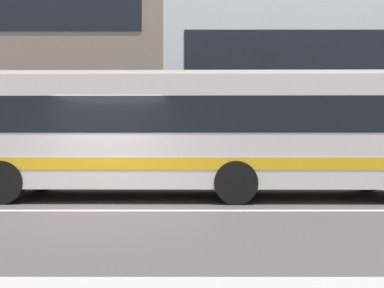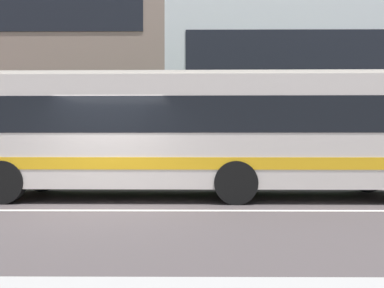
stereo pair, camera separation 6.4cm
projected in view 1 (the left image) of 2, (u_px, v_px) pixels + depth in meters
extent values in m
plane|color=#463E3F|center=(100.00, 211.00, 8.42)|extent=(160.00, 160.00, 0.00)
cube|color=silver|center=(100.00, 210.00, 8.42)|extent=(60.00, 0.16, 0.01)
cube|color=#2A6028|center=(214.00, 168.00, 13.81)|extent=(18.76, 1.10, 1.07)
cube|color=silver|center=(383.00, 82.00, 21.66)|extent=(22.83, 8.23, 9.24)
cube|color=silver|center=(204.00, 133.00, 10.48)|extent=(11.33, 2.69, 2.63)
cube|color=black|center=(204.00, 118.00, 10.47)|extent=(10.65, 2.70, 0.84)
cube|color=gold|center=(204.00, 161.00, 10.48)|extent=(11.10, 2.71, 0.28)
cube|color=beige|center=(204.00, 80.00, 10.47)|extent=(10.87, 2.27, 0.12)
cylinder|color=black|center=(3.00, 182.00, 9.34)|extent=(1.00, 0.29, 1.00)
cylinder|color=black|center=(43.00, 174.00, 11.72)|extent=(1.00, 0.29, 1.00)
cylinder|color=black|center=(236.00, 182.00, 9.28)|extent=(1.00, 0.29, 1.00)
cylinder|color=black|center=(228.00, 174.00, 11.67)|extent=(1.00, 0.29, 1.00)
cylinder|color=black|center=(366.00, 174.00, 11.63)|extent=(1.00, 0.29, 1.00)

